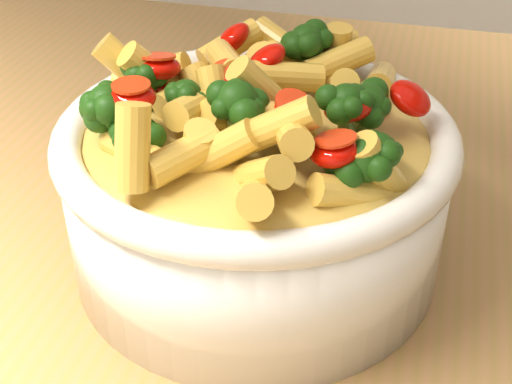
# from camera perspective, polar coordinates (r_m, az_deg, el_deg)

# --- Properties ---
(table) EXTENTS (1.20, 0.80, 0.90)m
(table) POSITION_cam_1_polar(r_m,az_deg,el_deg) (0.59, 8.98, -10.10)
(table) COLOR #AB7949
(table) RESTS_ON ground
(serving_bowl) EXTENTS (0.25, 0.25, 0.11)m
(serving_bowl) POSITION_cam_1_polar(r_m,az_deg,el_deg) (0.46, 0.00, 0.14)
(serving_bowl) COLOR white
(serving_bowl) RESTS_ON table
(pasta_salad) EXTENTS (0.20, 0.20, 0.04)m
(pasta_salad) POSITION_cam_1_polar(r_m,az_deg,el_deg) (0.42, 0.00, 7.57)
(pasta_salad) COLOR gold
(pasta_salad) RESTS_ON serving_bowl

